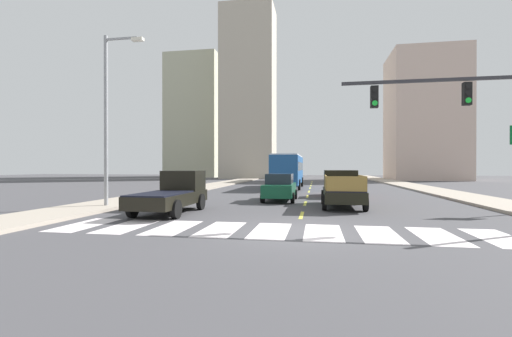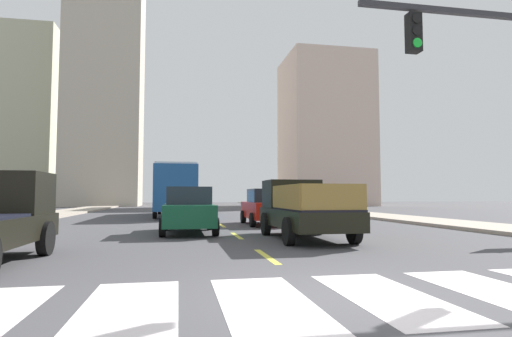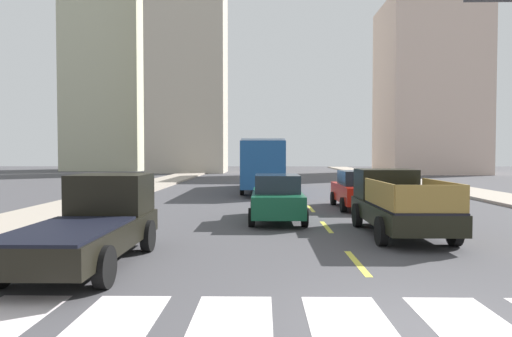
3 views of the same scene
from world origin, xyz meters
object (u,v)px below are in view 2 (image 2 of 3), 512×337
at_px(pickup_stakebed, 301,210).
at_px(city_bus, 176,187).
at_px(sedan_near_left, 266,207).
at_px(sedan_mid, 189,210).

height_order(pickup_stakebed, city_bus, city_bus).
bearing_deg(sedan_near_left, city_bus, 116.94).
xyz_separation_m(pickup_stakebed, sedan_mid, (-3.66, 2.43, -0.08)).
distance_m(pickup_stakebed, sedan_mid, 4.40).
bearing_deg(sedan_mid, sedan_near_left, 46.90).
relative_size(sedan_near_left, sedan_mid, 1.00).
height_order(pickup_stakebed, sedan_mid, pickup_stakebed).
bearing_deg(city_bus, pickup_stakebed, -74.28).
xyz_separation_m(city_bus, sedan_mid, (0.53, -13.17, -1.09)).
height_order(city_bus, sedan_near_left, city_bus).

